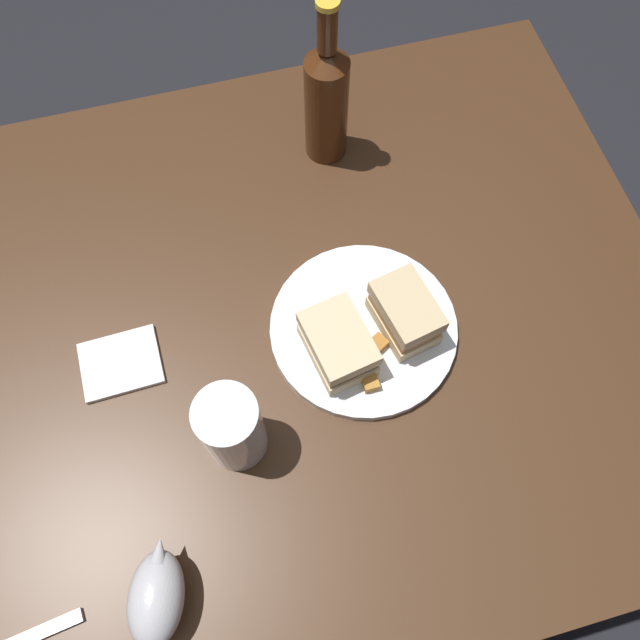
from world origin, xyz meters
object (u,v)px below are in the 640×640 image
pint_glass (233,430)px  gravy_boat (156,597)px  cider_bottle (326,99)px  napkin (121,364)px  sandwich_half_right (405,313)px  plate (363,329)px  sandwich_half_left (338,344)px

pint_glass → gravy_boat: size_ratio=1.11×
cider_bottle → napkin: (0.38, 0.29, -0.11)m
sandwich_half_right → cider_bottle: size_ratio=0.39×
plate → sandwich_half_left: sandwich_half_left is taller
gravy_boat → cider_bottle: 0.72m
sandwich_half_left → pint_glass: (0.16, 0.08, 0.01)m
sandwich_half_left → napkin: bearing=-12.8°
sandwich_half_left → napkin: (0.30, -0.07, -0.04)m
napkin → plate: bearing=173.6°
plate → gravy_boat: size_ratio=2.10×
sandwich_half_left → cider_bottle: size_ratio=0.42×
pint_glass → cider_bottle: bearing=-118.8°
sandwich_half_right → pint_glass: pint_glass is taller
sandwich_half_left → cider_bottle: bearing=-102.7°
sandwich_half_right → sandwich_half_left: bearing=10.2°
cider_bottle → napkin: 0.49m
sandwich_half_right → pint_glass: (0.26, 0.10, 0.01)m
gravy_boat → cider_bottle: size_ratio=0.45×
plate → pint_glass: bearing=28.2°
sandwich_half_left → gravy_boat: (0.29, 0.25, -0.00)m
gravy_boat → napkin: size_ratio=1.16×
pint_glass → napkin: 0.21m
plate → napkin: (0.35, -0.04, -0.00)m
cider_bottle → plate: bearing=84.1°
gravy_boat → napkin: bearing=-88.3°
sandwich_half_left → pint_glass: pint_glass is taller
gravy_boat → pint_glass: bearing=-127.7°
plate → sandwich_half_right: size_ratio=2.39×
sandwich_half_left → sandwich_half_right: bearing=-169.8°
plate → sandwich_half_left: (0.05, 0.03, 0.04)m
plate → sandwich_half_right: sandwich_half_right is taller
sandwich_half_right → gravy_boat: (0.39, 0.27, -0.01)m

